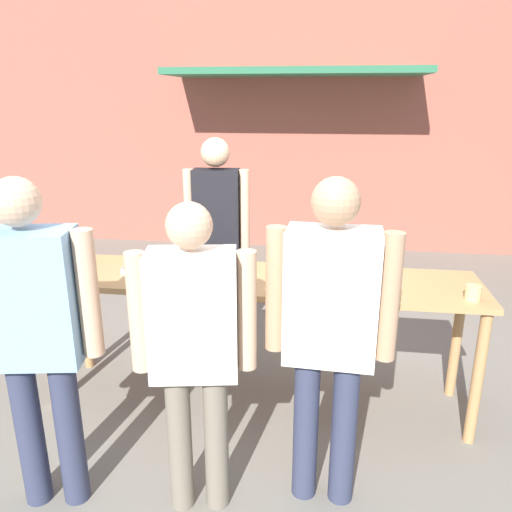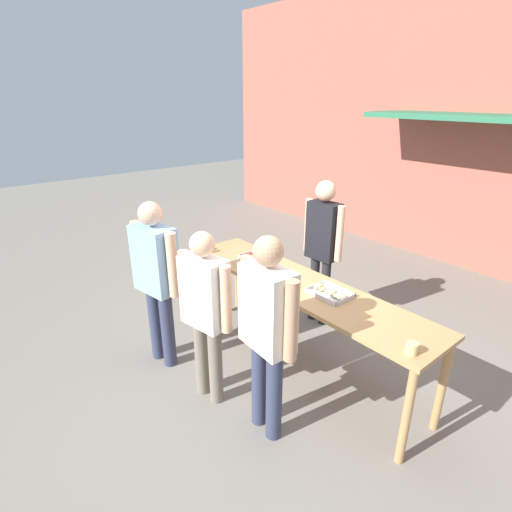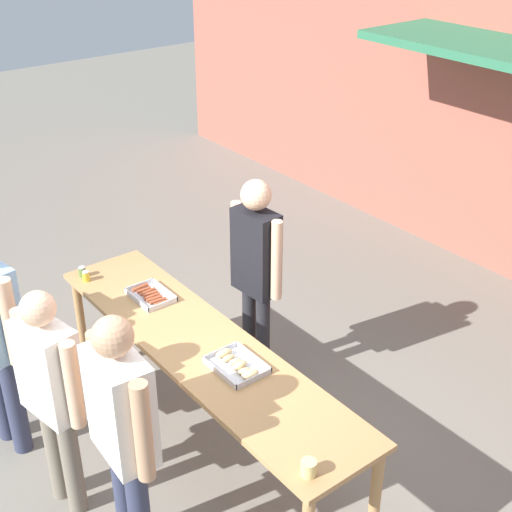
{
  "view_description": "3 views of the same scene",
  "coord_description": "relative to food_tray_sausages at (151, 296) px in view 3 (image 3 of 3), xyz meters",
  "views": [
    {
      "loc": [
        0.45,
        -3.12,
        2.1
      ],
      "look_at": [
        0.0,
        0.0,
        1.1
      ],
      "focal_mm": 35.0,
      "sensor_mm": 36.0,
      "label": 1
    },
    {
      "loc": [
        2.49,
        -2.61,
        2.69
      ],
      "look_at": [
        -0.74,
        0.04,
        1.0
      ],
      "focal_mm": 28.0,
      "sensor_mm": 36.0,
      "label": 2
    },
    {
      "loc": [
        3.37,
        -2.14,
        3.79
      ],
      "look_at": [
        -0.44,
        0.82,
        1.17
      ],
      "focal_mm": 50.0,
      "sensor_mm": 36.0,
      "label": 3
    }
  ],
  "objects": [
    {
      "name": "ground_plane",
      "position": [
        0.74,
        -0.04,
        -0.96
      ],
      "size": [
        24.0,
        24.0,
        0.0
      ],
      "primitive_type": "plane",
      "color": "slate"
    },
    {
      "name": "serving_table",
      "position": [
        0.74,
        -0.04,
        -0.12
      ],
      "size": [
        2.96,
        0.67,
        0.95
      ],
      "color": "tan",
      "rests_on": "ground"
    },
    {
      "name": "food_tray_sausages",
      "position": [
        0.0,
        0.0,
        0.0
      ],
      "size": [
        0.36,
        0.26,
        0.04
      ],
      "color": "silver",
      "rests_on": "serving_table"
    },
    {
      "name": "food_tray_buns",
      "position": [
        1.1,
        0.0,
        0.01
      ],
      "size": [
        0.38,
        0.29,
        0.06
      ],
      "color": "silver",
      "rests_on": "serving_table"
    },
    {
      "name": "condiment_jar_mustard",
      "position": [
        -0.61,
        -0.27,
        0.03
      ],
      "size": [
        0.06,
        0.06,
        0.08
      ],
      "color": "#567A38",
      "rests_on": "serving_table"
    },
    {
      "name": "condiment_jar_ketchup",
      "position": [
        -0.53,
        -0.27,
        0.03
      ],
      "size": [
        0.06,
        0.06,
        0.08
      ],
      "color": "gold",
      "rests_on": "serving_table"
    },
    {
      "name": "beer_cup",
      "position": [
        2.08,
        -0.25,
        0.03
      ],
      "size": [
        0.09,
        0.09,
        0.09
      ],
      "color": "#DBC67A",
      "rests_on": "serving_table"
    },
    {
      "name": "person_server_behind_table",
      "position": [
        0.3,
        0.78,
        0.14
      ],
      "size": [
        0.54,
        0.23,
        1.8
      ],
      "rotation": [
        0.0,
        0.0,
        0.08
      ],
      "color": "#232328",
      "rests_on": "ground"
    },
    {
      "name": "person_customer_with_cup",
      "position": [
        1.23,
        -0.9,
        0.09
      ],
      "size": [
        0.64,
        0.27,
        1.76
      ],
      "rotation": [
        0.0,
        0.0,
        3.09
      ],
      "color": "#333851",
      "rests_on": "ground"
    },
    {
      "name": "person_customer_waiting_in_line",
      "position": [
        0.58,
        -1.05,
        0.03
      ],
      "size": [
        0.6,
        0.3,
        1.66
      ],
      "rotation": [
        0.0,
        0.0,
        3.32
      ],
      "color": "#756B5B",
      "rests_on": "ground"
    }
  ]
}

